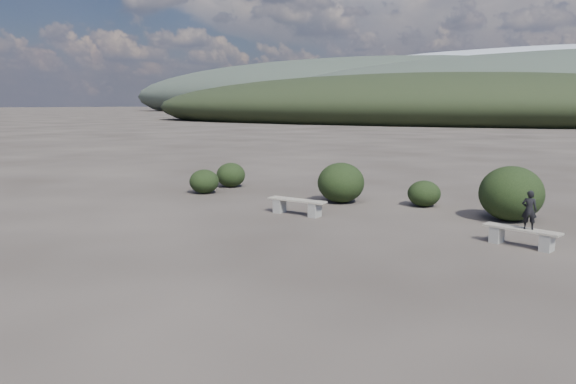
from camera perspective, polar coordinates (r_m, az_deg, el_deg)
The scene contains 9 objects.
ground at distance 10.90m, azimuth -6.45°, elevation -8.45°, with size 1200.00×1200.00×0.00m, color #2B2521.
bench_left at distance 16.61m, azimuth 0.90°, elevation -1.37°, with size 1.89×0.54×0.47m.
bench_right at distance 13.97m, azimuth 22.61°, elevation -4.10°, with size 1.77×0.81×0.43m.
seated_person at distance 13.80m, azimuth 23.31°, elevation -1.68°, with size 0.33×0.21×0.89m, color black.
shrub_a at distance 20.82m, azimuth -8.51°, elevation 1.07°, with size 1.08×1.08×0.88m, color black.
shrub_b at distance 18.71m, azimuth 5.40°, elevation 0.95°, with size 1.56×1.56×1.33m, color black.
shrub_c at distance 18.46m, azimuth 13.66°, elevation -0.15°, with size 1.05×1.05×0.84m, color black.
shrub_d at distance 16.90m, azimuth 21.73°, elevation -0.14°, with size 1.76×1.76×1.54m, color black.
shrub_f at distance 22.29m, azimuth -5.83°, elevation 1.74°, with size 1.14×1.14×0.96m, color black.
Camera 1 is at (6.13, -8.41, 3.24)m, focal length 35.00 mm.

